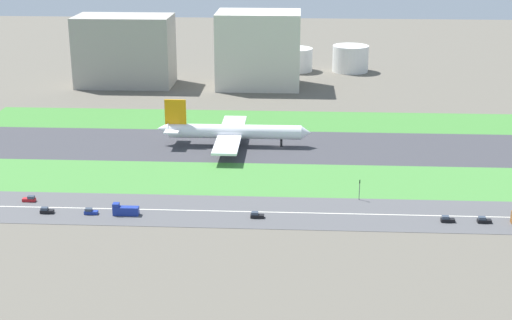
{
  "coord_description": "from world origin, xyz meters",
  "views": [
    {
      "loc": [
        7.68,
        -302.54,
        94.67
      ],
      "look_at": [
        -7.31,
        -36.5,
        6.0
      ],
      "focal_mm": 52.66,
      "sensor_mm": 36.0,
      "label": 1
    }
  ],
  "objects_px": {
    "car_3": "(90,212)",
    "truck_1": "(125,210)",
    "car_6": "(447,219)",
    "hangar_building": "(259,50)",
    "airliner": "(231,132)",
    "car_0": "(46,211)",
    "fuel_tank_centre": "(350,59)",
    "car_2": "(30,199)",
    "car_4": "(257,215)",
    "car_1": "(484,220)",
    "traffic_light": "(359,188)",
    "terminal_building": "(125,51)",
    "fuel_tank_west": "(295,59)"
  },
  "relations": [
    {
      "from": "car_0",
      "to": "hangar_building",
      "type": "distance_m",
      "value": 202.09
    },
    {
      "from": "truck_1",
      "to": "traffic_light",
      "type": "bearing_deg",
      "value": -166.92
    },
    {
      "from": "car_2",
      "to": "car_4",
      "type": "relative_size",
      "value": 1.0
    },
    {
      "from": "car_6",
      "to": "car_4",
      "type": "height_order",
      "value": "same"
    },
    {
      "from": "car_1",
      "to": "car_6",
      "type": "distance_m",
      "value": 11.52
    },
    {
      "from": "airliner",
      "to": "terminal_building",
      "type": "height_order",
      "value": "terminal_building"
    },
    {
      "from": "car_1",
      "to": "truck_1",
      "type": "xyz_separation_m",
      "value": [
        -115.69,
        -0.0,
        0.75
      ]
    },
    {
      "from": "hangar_building",
      "to": "fuel_tank_centre",
      "type": "bearing_deg",
      "value": 39.57
    },
    {
      "from": "hangar_building",
      "to": "car_1",
      "type": "bearing_deg",
      "value": -66.83
    },
    {
      "from": "fuel_tank_west",
      "to": "airliner",
      "type": "bearing_deg",
      "value": -99.33
    },
    {
      "from": "terminal_building",
      "to": "car_2",
      "type": "bearing_deg",
      "value": -87.87
    },
    {
      "from": "car_6",
      "to": "car_1",
      "type": "bearing_deg",
      "value": -180.0
    },
    {
      "from": "car_2",
      "to": "car_4",
      "type": "bearing_deg",
      "value": -7.26
    },
    {
      "from": "car_3",
      "to": "airliner",
      "type": "bearing_deg",
      "value": -116.84
    },
    {
      "from": "car_2",
      "to": "traffic_light",
      "type": "height_order",
      "value": "traffic_light"
    },
    {
      "from": "airliner",
      "to": "car_4",
      "type": "xyz_separation_m",
      "value": [
        15.17,
        -78.0,
        -5.31
      ]
    },
    {
      "from": "car_6",
      "to": "hangar_building",
      "type": "relative_size",
      "value": 0.1
    },
    {
      "from": "truck_1",
      "to": "fuel_tank_centre",
      "type": "height_order",
      "value": "fuel_tank_centre"
    },
    {
      "from": "car_0",
      "to": "fuel_tank_west",
      "type": "xyz_separation_m",
      "value": [
        80.3,
        237.0,
        6.14
      ]
    },
    {
      "from": "car_2",
      "to": "terminal_building",
      "type": "bearing_deg",
      "value": 92.13
    },
    {
      "from": "car_3",
      "to": "car_6",
      "type": "xyz_separation_m",
      "value": [
        115.7,
        0.0,
        0.0
      ]
    },
    {
      "from": "car_1",
      "to": "car_0",
      "type": "relative_size",
      "value": 1.0
    },
    {
      "from": "hangar_building",
      "to": "fuel_tank_centre",
      "type": "xyz_separation_m",
      "value": [
        54.46,
        45.0,
        -12.95
      ]
    },
    {
      "from": "car_1",
      "to": "fuel_tank_centre",
      "type": "xyz_separation_m",
      "value": [
        -27.71,
        237.0,
        7.09
      ]
    },
    {
      "from": "car_3",
      "to": "truck_1",
      "type": "relative_size",
      "value": 0.52
    },
    {
      "from": "airliner",
      "to": "car_2",
      "type": "distance_m",
      "value": 93.04
    },
    {
      "from": "truck_1",
      "to": "car_4",
      "type": "height_order",
      "value": "truck_1"
    },
    {
      "from": "car_4",
      "to": "airliner",
      "type": "bearing_deg",
      "value": -78.99
    },
    {
      "from": "traffic_light",
      "to": "hangar_building",
      "type": "distance_m",
      "value": 180.24
    },
    {
      "from": "car_6",
      "to": "car_0",
      "type": "distance_m",
      "value": 130.42
    },
    {
      "from": "car_1",
      "to": "truck_1",
      "type": "distance_m",
      "value": 115.69
    },
    {
      "from": "fuel_tank_west",
      "to": "traffic_light",
      "type": "bearing_deg",
      "value": -83.9
    },
    {
      "from": "airliner",
      "to": "truck_1",
      "type": "distance_m",
      "value": 82.97
    },
    {
      "from": "airliner",
      "to": "car_0",
      "type": "height_order",
      "value": "airliner"
    },
    {
      "from": "car_1",
      "to": "fuel_tank_west",
      "type": "height_order",
      "value": "fuel_tank_west"
    },
    {
      "from": "truck_1",
      "to": "hangar_building",
      "type": "distance_m",
      "value": 195.86
    },
    {
      "from": "fuel_tank_west",
      "to": "car_0",
      "type": "bearing_deg",
      "value": -108.72
    },
    {
      "from": "car_0",
      "to": "airliner",
      "type": "bearing_deg",
      "value": -124.79
    },
    {
      "from": "hangar_building",
      "to": "car_0",
      "type": "bearing_deg",
      "value": -107.29
    },
    {
      "from": "car_2",
      "to": "hangar_building",
      "type": "bearing_deg",
      "value": 69.27
    },
    {
      "from": "car_3",
      "to": "truck_1",
      "type": "distance_m",
      "value": 11.57
    },
    {
      "from": "car_1",
      "to": "terminal_building",
      "type": "height_order",
      "value": "terminal_building"
    },
    {
      "from": "car_1",
      "to": "truck_1",
      "type": "bearing_deg",
      "value": 0.0
    },
    {
      "from": "car_3",
      "to": "fuel_tank_west",
      "type": "bearing_deg",
      "value": -105.47
    },
    {
      "from": "airliner",
      "to": "fuel_tank_centre",
      "type": "relative_size",
      "value": 2.94
    },
    {
      "from": "car_0",
      "to": "car_4",
      "type": "height_order",
      "value": "same"
    },
    {
      "from": "car_1",
      "to": "terminal_building",
      "type": "relative_size",
      "value": 0.08
    },
    {
      "from": "car_3",
      "to": "fuel_tank_centre",
      "type": "bearing_deg",
      "value": -112.78
    },
    {
      "from": "car_2",
      "to": "car_6",
      "type": "bearing_deg",
      "value": -4.1
    },
    {
      "from": "car_1",
      "to": "fuel_tank_west",
      "type": "relative_size",
      "value": 0.21
    }
  ]
}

